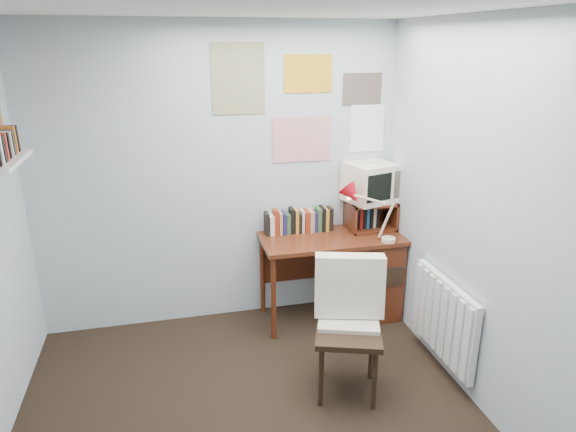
{
  "coord_description": "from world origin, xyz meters",
  "views": [
    {
      "loc": [
        -0.42,
        -2.37,
        2.34
      ],
      "look_at": [
        0.41,
        1.02,
        1.14
      ],
      "focal_mm": 32.0,
      "sensor_mm": 36.0,
      "label": 1
    }
  ],
  "objects_px": {
    "desk": "(360,271)",
    "tv_riser": "(370,215)",
    "crt_tv": "(370,181)",
    "desk_lamp": "(390,217)",
    "desk_chair": "(348,333)",
    "wall_shelf": "(4,161)",
    "radiator": "(444,318)"
  },
  "relations": [
    {
      "from": "desk",
      "to": "tv_riser",
      "type": "bearing_deg",
      "value": 42.96
    },
    {
      "from": "crt_tv",
      "to": "desk_lamp",
      "type": "bearing_deg",
      "value": -100.31
    },
    {
      "from": "desk_chair",
      "to": "desk_lamp",
      "type": "height_order",
      "value": "desk_lamp"
    },
    {
      "from": "wall_shelf",
      "to": "desk_lamp",
      "type": "bearing_deg",
      "value": 3.37
    },
    {
      "from": "radiator",
      "to": "wall_shelf",
      "type": "height_order",
      "value": "wall_shelf"
    },
    {
      "from": "desk",
      "to": "desk_lamp",
      "type": "bearing_deg",
      "value": -56.32
    },
    {
      "from": "desk",
      "to": "crt_tv",
      "type": "height_order",
      "value": "crt_tv"
    },
    {
      "from": "desk",
      "to": "radiator",
      "type": "distance_m",
      "value": 0.97
    },
    {
      "from": "desk",
      "to": "wall_shelf",
      "type": "bearing_deg",
      "value": -171.6
    },
    {
      "from": "desk_chair",
      "to": "wall_shelf",
      "type": "xyz_separation_m",
      "value": [
        -2.09,
        0.64,
        1.15
      ]
    },
    {
      "from": "radiator",
      "to": "desk",
      "type": "bearing_deg",
      "value": 107.24
    },
    {
      "from": "desk",
      "to": "wall_shelf",
      "type": "relative_size",
      "value": 1.94
    },
    {
      "from": "desk_lamp",
      "to": "radiator",
      "type": "height_order",
      "value": "desk_lamp"
    },
    {
      "from": "desk_chair",
      "to": "tv_riser",
      "type": "bearing_deg",
      "value": 80.98
    },
    {
      "from": "crt_tv",
      "to": "wall_shelf",
      "type": "bearing_deg",
      "value": 174.25
    },
    {
      "from": "crt_tv",
      "to": "tv_riser",
      "type": "bearing_deg",
      "value": -79.31
    },
    {
      "from": "crt_tv",
      "to": "radiator",
      "type": "relative_size",
      "value": 0.48
    },
    {
      "from": "crt_tv",
      "to": "wall_shelf",
      "type": "height_order",
      "value": "wall_shelf"
    },
    {
      "from": "tv_riser",
      "to": "wall_shelf",
      "type": "relative_size",
      "value": 0.65
    },
    {
      "from": "desk_lamp",
      "to": "wall_shelf",
      "type": "bearing_deg",
      "value": 172.33
    },
    {
      "from": "desk_lamp",
      "to": "tv_riser",
      "type": "height_order",
      "value": "desk_lamp"
    },
    {
      "from": "desk_chair",
      "to": "radiator",
      "type": "height_order",
      "value": "desk_chair"
    },
    {
      "from": "radiator",
      "to": "wall_shelf",
      "type": "bearing_deg",
      "value": 169.11
    },
    {
      "from": "desk_chair",
      "to": "radiator",
      "type": "xyz_separation_m",
      "value": [
        0.77,
        0.09,
        -0.05
      ]
    },
    {
      "from": "desk_chair",
      "to": "desk_lamp",
      "type": "relative_size",
      "value": 2.17
    },
    {
      "from": "desk",
      "to": "radiator",
      "type": "xyz_separation_m",
      "value": [
        0.29,
        -0.93,
        0.01
      ]
    },
    {
      "from": "tv_riser",
      "to": "wall_shelf",
      "type": "distance_m",
      "value": 2.83
    },
    {
      "from": "desk_chair",
      "to": "radiator",
      "type": "relative_size",
      "value": 1.16
    },
    {
      "from": "desk_lamp",
      "to": "crt_tv",
      "type": "relative_size",
      "value": 1.11
    },
    {
      "from": "desk_lamp",
      "to": "crt_tv",
      "type": "xyz_separation_m",
      "value": [
        -0.04,
        0.35,
        0.22
      ]
    },
    {
      "from": "wall_shelf",
      "to": "crt_tv",
      "type": "bearing_deg",
      "value": 10.78
    },
    {
      "from": "desk",
      "to": "wall_shelf",
      "type": "xyz_separation_m",
      "value": [
        -2.57,
        -0.38,
        1.21
      ]
    }
  ]
}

